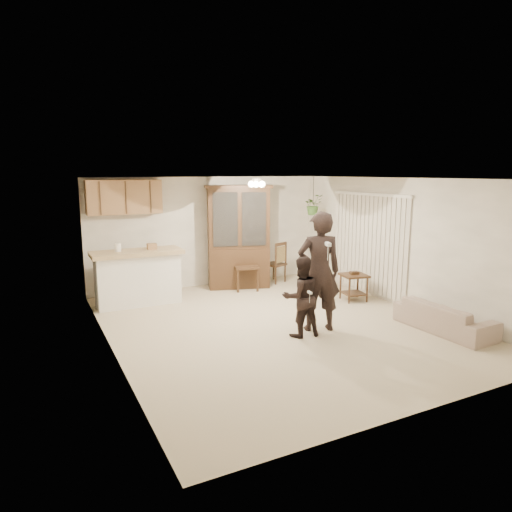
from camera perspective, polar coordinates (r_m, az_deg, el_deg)
name	(u,v)px	position (r m, az deg, el deg)	size (l,w,h in m)	color
floor	(277,325)	(7.99, 2.70, -8.60)	(6.50, 6.50, 0.00)	beige
ceiling	(279,179)	(7.55, 2.87, 9.63)	(5.50, 6.50, 0.02)	white
wall_back	(209,232)	(10.58, -5.96, 3.05)	(5.50, 0.02, 2.50)	white
wall_front	(430,303)	(5.18, 20.94, -5.47)	(5.50, 0.02, 2.50)	white
wall_left	(109,270)	(6.77, -17.91, -1.62)	(0.02, 6.50, 2.50)	white
wall_right	(401,243)	(9.33, 17.64, 1.60)	(0.02, 6.50, 2.50)	white
breakfast_bar	(138,280)	(9.35, -14.52, -2.90)	(1.60, 0.55, 1.00)	white
bar_top	(137,253)	(9.24, -14.67, 0.42)	(1.75, 0.70, 0.08)	tan
upper_cabinets	(124,197)	(9.82, -16.16, 7.10)	(1.50, 0.34, 0.70)	olive
vertical_blinds	(368,244)	(9.98, 13.82, 1.47)	(0.06, 2.30, 2.10)	silver
ceiling_fixture	(256,183)	(8.70, 0.05, 9.10)	(0.36, 0.36, 0.20)	#FFE8BF
hanging_plant	(313,205)	(10.83, 7.15, 6.38)	(0.43, 0.37, 0.48)	#306327
plant_cord	(313,191)	(10.81, 7.19, 8.10)	(0.01, 0.01, 0.65)	black
sofa	(445,310)	(8.21, 22.52, -6.21)	(1.87, 0.73, 0.73)	#BFAF9D
adult	(319,277)	(7.59, 7.86, -2.65)	(0.66, 0.43, 1.80)	black
child	(301,295)	(7.32, 5.63, -4.91)	(0.66, 0.51, 1.35)	black
china_hutch	(238,237)	(10.33, -2.22, 2.33)	(1.57, 0.97, 2.32)	#341F13
side_table	(354,287)	(9.59, 12.11, -3.79)	(0.58, 0.58, 0.61)	#341F13
chair_bar	(156,288)	(9.45, -12.37, -3.88)	(0.50, 0.50, 1.09)	#341F13
chair_hutch_left	(246,275)	(10.22, -1.25, -2.38)	(0.65, 0.65, 1.19)	#341F13
chair_hutch_right	(275,271)	(10.94, 2.34, -1.84)	(0.56, 0.56, 0.98)	#341F13
controller_adult	(328,244)	(7.03, 9.00, 1.47)	(0.05, 0.17, 0.05)	white
controller_child	(310,292)	(7.02, 6.73, -4.55)	(0.03, 0.11, 0.03)	white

